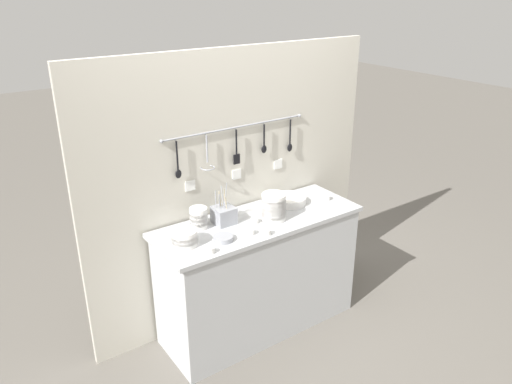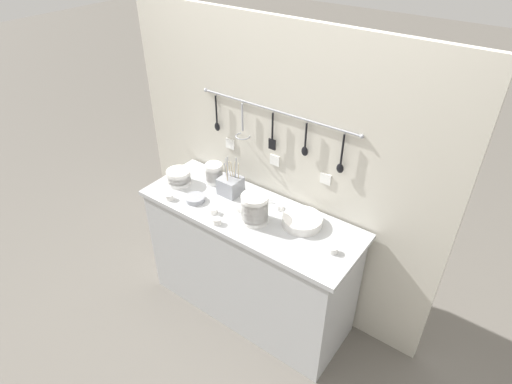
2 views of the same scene
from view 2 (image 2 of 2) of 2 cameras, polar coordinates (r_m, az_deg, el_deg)
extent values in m
plane|color=#666059|center=(3.30, -0.77, -14.81)|extent=(20.00, 20.00, 0.00)
cube|color=#B7BABC|center=(2.70, -0.91, -2.88)|extent=(1.47, 0.53, 0.03)
cube|color=#B7BABC|center=(2.99, -0.83, -9.55)|extent=(1.41, 0.51, 0.85)
cube|color=beige|center=(2.82, 2.74, 2.29)|extent=(2.27, 0.04, 1.99)
cylinder|color=#93969E|center=(2.57, 2.62, 10.77)|extent=(1.10, 0.01, 0.01)
sphere|color=#93969E|center=(2.89, -6.71, 13.36)|extent=(0.02, 0.02, 0.02)
sphere|color=#93969E|center=(2.35, 13.93, 7.20)|extent=(0.02, 0.02, 0.02)
cylinder|color=black|center=(2.87, -5.32, 10.86)|extent=(0.01, 0.01, 0.20)
ellipsoid|color=black|center=(2.92, -5.19, 8.66)|extent=(0.04, 0.02, 0.06)
cylinder|color=#93969E|center=(2.84, -5.27, 12.86)|extent=(0.01, 0.01, 0.02)
cylinder|color=#93969E|center=(2.74, -1.83, 9.91)|extent=(0.01, 0.01, 0.18)
torus|color=#93969E|center=(2.80, -1.78, 7.45)|extent=(0.10, 0.10, 0.01)
cylinder|color=#93969E|center=(2.71, -1.70, 11.89)|extent=(0.01, 0.01, 0.02)
cylinder|color=black|center=(2.61, 2.22, 8.69)|extent=(0.01, 0.01, 0.18)
cube|color=black|center=(2.67, 2.16, 6.38)|extent=(0.05, 0.01, 0.07)
cylinder|color=#93969E|center=(2.58, 2.42, 10.70)|extent=(0.01, 0.01, 0.02)
cylinder|color=black|center=(2.50, 6.66, 7.48)|extent=(0.01, 0.01, 0.16)
ellipsoid|color=black|center=(2.55, 6.51, 5.41)|extent=(0.04, 0.02, 0.06)
cylinder|color=#93969E|center=(2.47, 6.94, 9.32)|extent=(0.01, 0.01, 0.02)
cylinder|color=black|center=(2.42, 11.45, 5.52)|extent=(0.01, 0.01, 0.19)
ellipsoid|color=black|center=(2.47, 11.13, 3.11)|extent=(0.04, 0.02, 0.06)
cylinder|color=#93969E|center=(2.38, 11.86, 7.74)|extent=(0.01, 0.01, 0.02)
cube|color=white|center=(2.93, -3.46, 6.42)|extent=(0.07, 0.01, 0.07)
cube|color=white|center=(2.74, 2.52, 4.26)|extent=(0.07, 0.01, 0.07)
cube|color=white|center=(2.58, 9.27, 1.75)|extent=(0.07, 0.01, 0.07)
cylinder|color=white|center=(2.98, -10.20, 1.54)|extent=(0.16, 0.16, 0.05)
cylinder|color=white|center=(2.97, -10.26, 1.97)|extent=(0.16, 0.16, 0.05)
cylinder|color=white|center=(2.95, -10.31, 2.41)|extent=(0.16, 0.16, 0.05)
cylinder|color=white|center=(2.60, -0.18, -3.44)|extent=(0.16, 0.16, 0.05)
cylinder|color=white|center=(2.58, -0.18, -2.96)|extent=(0.16, 0.16, 0.05)
cylinder|color=white|center=(2.57, -0.19, -2.48)|extent=(0.16, 0.16, 0.05)
cylinder|color=white|center=(2.55, -0.19, -1.98)|extent=(0.16, 0.16, 0.05)
cylinder|color=white|center=(2.53, -0.19, -1.49)|extent=(0.16, 0.16, 0.05)
cylinder|color=white|center=(2.52, -0.19, -0.98)|extent=(0.16, 0.16, 0.05)
cylinder|color=white|center=(2.96, -5.56, 1.75)|extent=(0.12, 0.12, 0.05)
cylinder|color=white|center=(2.94, -5.59, 2.23)|extent=(0.12, 0.12, 0.05)
cylinder|color=white|center=(2.93, -5.62, 2.72)|extent=(0.12, 0.12, 0.05)
cylinder|color=white|center=(2.91, -5.66, 3.22)|extent=(0.12, 0.12, 0.05)
cylinder|color=white|center=(2.60, 6.14, -4.27)|extent=(0.24, 0.24, 0.01)
cylinder|color=white|center=(2.60, 6.15, -4.13)|extent=(0.24, 0.24, 0.01)
cylinder|color=white|center=(2.59, 6.17, -3.99)|extent=(0.24, 0.24, 0.01)
cylinder|color=white|center=(2.59, 6.18, -3.85)|extent=(0.24, 0.24, 0.01)
cylinder|color=white|center=(2.58, 6.19, -3.71)|extent=(0.24, 0.24, 0.01)
cylinder|color=white|center=(2.57, 6.20, -3.57)|extent=(0.24, 0.24, 0.01)
cylinder|color=white|center=(2.57, 6.21, -3.43)|extent=(0.24, 0.24, 0.01)
cylinder|color=#93969E|center=(2.80, -8.12, -0.87)|extent=(0.13, 0.13, 0.03)
cube|color=#93969E|center=(2.83, -3.40, 0.86)|extent=(0.14, 0.14, 0.12)
cylinder|color=#93969E|center=(2.80, -3.99, 2.46)|extent=(0.02, 0.02, 0.16)
cylinder|color=#C6B793|center=(2.79, -2.92, 2.53)|extent=(0.01, 0.03, 0.17)
cylinder|color=#C6B793|center=(2.80, -3.18, 2.57)|extent=(0.02, 0.01, 0.16)
cylinder|color=#93969E|center=(2.77, -3.81, 2.67)|extent=(0.01, 0.03, 0.22)
cylinder|color=#C6B793|center=(2.78, -2.35, 2.29)|extent=(0.01, 0.03, 0.16)
cylinder|color=#93969E|center=(2.82, -3.95, 2.93)|extent=(0.01, 0.01, 0.19)
cylinder|color=#93969E|center=(2.77, -2.74, 2.75)|extent=(0.03, 0.01, 0.22)
cylinder|color=#C6B793|center=(2.76, -3.88, 2.03)|extent=(0.02, 0.01, 0.17)
cylinder|color=#C6B793|center=(2.80, -3.49, 2.59)|extent=(0.02, 0.01, 0.17)
cylinder|color=white|center=(2.68, -5.70, -2.50)|extent=(0.05, 0.05, 0.04)
cylinder|color=white|center=(2.70, 3.23, -1.99)|extent=(0.05, 0.05, 0.04)
cylinder|color=white|center=(2.59, -5.25, -3.88)|extent=(0.05, 0.05, 0.04)
cylinder|color=white|center=(2.84, -11.46, -0.64)|extent=(0.05, 0.05, 0.04)
cylinder|color=white|center=(2.43, 10.23, -7.59)|extent=(0.05, 0.05, 0.04)
cylinder|color=white|center=(2.69, -2.19, -2.17)|extent=(0.05, 0.05, 0.04)
camera|label=1|loc=(3.17, -70.60, 10.33)|focal=35.00mm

